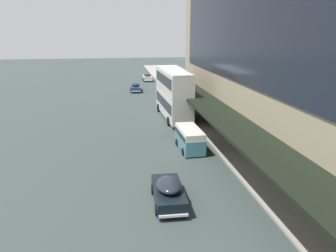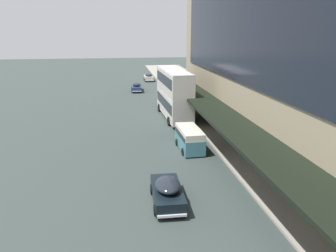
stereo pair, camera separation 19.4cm
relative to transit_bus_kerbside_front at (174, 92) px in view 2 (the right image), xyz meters
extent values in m
cube|color=beige|center=(0.00, 0.00, -1.48)|extent=(2.80, 10.52, 2.62)
cube|color=black|center=(0.00, 0.00, -1.16)|extent=(2.80, 9.69, 1.15)
cube|color=silver|center=(0.00, 0.00, -0.12)|extent=(2.70, 10.52, 0.12)
cube|color=beige|center=(0.00, 0.00, 1.25)|extent=(2.80, 10.52, 2.62)
cube|color=black|center=(0.00, 0.00, 1.56)|extent=(2.80, 9.69, 1.15)
cube|color=silver|center=(0.00, 0.00, 2.61)|extent=(2.70, 10.52, 0.12)
cube|color=black|center=(-0.19, 5.26, 2.31)|extent=(1.21, 0.10, 0.36)
cylinder|color=black|center=(-1.34, 3.50, -2.64)|extent=(0.29, 1.01, 1.00)
cylinder|color=black|center=(1.08, 3.59, -2.64)|extent=(0.29, 1.01, 1.00)
cylinder|color=black|center=(-1.09, -3.28, -2.64)|extent=(0.29, 1.01, 1.00)
cylinder|color=black|center=(1.32, -3.19, -2.64)|extent=(0.29, 1.01, 1.00)
cube|color=navy|center=(-3.37, 18.81, -2.54)|extent=(1.83, 4.63, 0.76)
ellipsoid|color=#1E232D|center=(-3.38, 18.59, -1.90)|extent=(1.56, 2.57, 0.58)
cube|color=silver|center=(-3.28, 21.15, -2.77)|extent=(1.58, 0.18, 0.14)
cube|color=silver|center=(-3.46, 16.48, -2.77)|extent=(1.58, 0.18, 0.14)
sphere|color=silver|center=(-3.74, 21.14, -2.49)|extent=(0.18, 0.18, 0.18)
sphere|color=silver|center=(-2.82, 21.10, -2.49)|extent=(0.18, 0.18, 0.18)
cylinder|color=black|center=(-4.14, 20.26, -2.82)|extent=(0.16, 0.64, 0.64)
cylinder|color=black|center=(-2.48, 20.20, -2.82)|extent=(0.16, 0.64, 0.64)
cylinder|color=black|center=(-4.25, 17.43, -2.82)|extent=(0.16, 0.64, 0.64)
cylinder|color=black|center=(-2.59, 17.37, -2.82)|extent=(0.16, 0.64, 0.64)
cube|color=black|center=(-3.82, -20.10, -2.52)|extent=(1.85, 4.16, 0.81)
ellipsoid|color=#1E232D|center=(-3.82, -20.31, -1.82)|extent=(1.59, 2.30, 0.66)
cube|color=silver|center=(-3.77, -17.99, -2.77)|extent=(1.66, 0.16, 0.14)
cube|color=silver|center=(-3.87, -22.21, -2.77)|extent=(1.66, 0.16, 0.14)
sphere|color=silver|center=(-4.25, -18.01, -2.47)|extent=(0.18, 0.18, 0.18)
sphere|color=silver|center=(-3.29, -18.04, -2.47)|extent=(0.18, 0.18, 0.18)
cylinder|color=black|center=(-4.66, -18.80, -2.82)|extent=(0.16, 0.64, 0.64)
cylinder|color=black|center=(-2.91, -18.85, -2.82)|extent=(0.16, 0.64, 0.64)
cylinder|color=black|center=(-4.72, -21.36, -2.82)|extent=(0.16, 0.64, 0.64)
cylinder|color=black|center=(-2.98, -21.40, -2.82)|extent=(0.16, 0.64, 0.64)
cube|color=beige|center=(-0.14, 30.57, -2.51)|extent=(1.72, 4.15, 0.82)
ellipsoid|color=#1E232D|center=(-0.14, 30.36, -1.85)|extent=(1.51, 2.28, 0.54)
cube|color=silver|center=(-0.13, 32.69, -2.77)|extent=(1.63, 0.13, 0.14)
cube|color=silver|center=(-0.15, 28.44, -2.77)|extent=(1.63, 0.13, 0.14)
sphere|color=silver|center=(-0.60, 32.66, -2.46)|extent=(0.18, 0.18, 0.18)
sphere|color=silver|center=(0.34, 32.66, -2.46)|extent=(0.18, 0.18, 0.18)
cylinder|color=black|center=(-0.99, 31.85, -2.82)|extent=(0.14, 0.64, 0.64)
cylinder|color=black|center=(0.72, 31.85, -2.82)|extent=(0.14, 0.64, 0.64)
cylinder|color=black|center=(-1.00, 29.28, -2.82)|extent=(0.14, 0.64, 0.64)
cylinder|color=black|center=(0.71, 29.28, -2.82)|extent=(0.14, 0.64, 0.64)
cube|color=teal|center=(-0.47, -11.12, -2.38)|extent=(1.89, 4.35, 1.29)
cube|color=silver|center=(-0.47, -11.12, -1.59)|extent=(1.85, 4.27, 0.83)
cube|color=black|center=(-0.47, -11.12, -1.69)|extent=(1.91, 3.92, 0.41)
ellipsoid|color=teal|center=(-0.54, -9.02, -2.24)|extent=(1.63, 0.65, 1.11)
cylinder|color=black|center=(-1.38, -9.90, -2.82)|extent=(0.18, 0.64, 0.64)
cylinder|color=black|center=(0.36, -9.84, -2.82)|extent=(0.18, 0.64, 0.64)
cylinder|color=black|center=(-1.31, -12.39, -2.82)|extent=(0.18, 0.64, 0.64)
cylinder|color=black|center=(0.44, -12.34, -2.82)|extent=(0.18, 0.64, 0.64)
camera|label=1|loc=(-6.69, -37.91, 7.10)|focal=35.00mm
camera|label=2|loc=(-6.50, -37.94, 7.10)|focal=35.00mm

